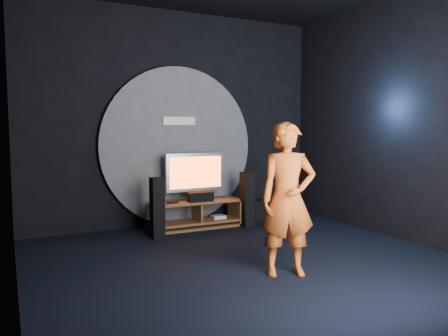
# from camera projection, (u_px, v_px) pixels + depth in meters

# --- Properties ---
(floor) EXTENTS (5.00, 5.00, 0.00)m
(floor) POSITION_uv_depth(u_px,v_px,m) (253.00, 264.00, 5.14)
(floor) COLOR black
(floor) RESTS_ON ground
(back_wall) EXTENTS (5.00, 0.04, 3.50)m
(back_wall) POSITION_uv_depth(u_px,v_px,m) (177.00, 119.00, 7.21)
(back_wall) COLOR black
(back_wall) RESTS_ON ground
(left_wall) EXTENTS (0.04, 5.00, 3.50)m
(left_wall) POSITION_uv_depth(u_px,v_px,m) (10.00, 111.00, 3.87)
(left_wall) COLOR black
(left_wall) RESTS_ON ground
(right_wall) EXTENTS (0.04, 5.00, 3.50)m
(right_wall) POSITION_uv_depth(u_px,v_px,m) (408.00, 117.00, 6.09)
(right_wall) COLOR black
(right_wall) RESTS_ON ground
(wall_disc_panel) EXTENTS (2.60, 0.11, 2.60)m
(wall_disc_panel) POSITION_uv_depth(u_px,v_px,m) (178.00, 146.00, 7.20)
(wall_disc_panel) COLOR #515156
(wall_disc_panel) RESTS_ON ground
(media_console) EXTENTS (1.41, 0.45, 0.45)m
(media_console) POSITION_uv_depth(u_px,v_px,m) (197.00, 216.00, 7.02)
(media_console) COLOR brown
(media_console) RESTS_ON ground
(tv) EXTENTS (0.99, 0.22, 0.75)m
(tv) POSITION_uv_depth(u_px,v_px,m) (195.00, 174.00, 7.02)
(tv) COLOR #A6A7AD
(tv) RESTS_ON media_console
(center_speaker) EXTENTS (0.40, 0.15, 0.15)m
(center_speaker) POSITION_uv_depth(u_px,v_px,m) (201.00, 197.00, 6.86)
(center_speaker) COLOR black
(center_speaker) RESTS_ON media_console
(remote) EXTENTS (0.18, 0.05, 0.02)m
(remote) POSITION_uv_depth(u_px,v_px,m) (173.00, 203.00, 6.69)
(remote) COLOR black
(remote) RESTS_ON media_console
(tower_speaker_left) EXTENTS (0.18, 0.20, 0.89)m
(tower_speaker_left) POSITION_uv_depth(u_px,v_px,m) (157.00, 208.00, 6.33)
(tower_speaker_left) COLOR black
(tower_speaker_left) RESTS_ON ground
(tower_speaker_right) EXTENTS (0.18, 0.20, 0.89)m
(tower_speaker_right) POSITION_uv_depth(u_px,v_px,m) (247.00, 199.00, 7.12)
(tower_speaker_right) COLOR black
(tower_speaker_right) RESTS_ON ground
(subwoofer) EXTENTS (0.30, 0.30, 0.33)m
(subwoofer) POSITION_uv_depth(u_px,v_px,m) (258.00, 209.00, 7.76)
(subwoofer) COLOR black
(subwoofer) RESTS_ON ground
(player) EXTENTS (0.71, 0.58, 1.67)m
(player) POSITION_uv_depth(u_px,v_px,m) (288.00, 199.00, 4.72)
(player) COLOR #CF571C
(player) RESTS_ON ground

